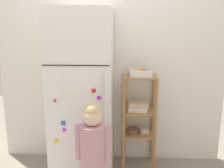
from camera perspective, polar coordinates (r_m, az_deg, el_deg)
kitchen_wall_back at (r=2.92m, az=-0.31°, el=3.96°), size 2.61×0.03×2.26m
refrigerator at (r=2.67m, az=-6.67°, el=-2.48°), size 0.63×0.66×1.76m
child_standing at (r=2.27m, az=-4.37°, el=-13.46°), size 0.31×0.23×0.96m
pantry_shelf_unit at (r=2.88m, az=5.99°, el=-6.91°), size 0.38×0.29×1.06m
fruit_bin at (r=2.77m, az=6.60°, el=2.53°), size 0.23×0.20×0.08m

